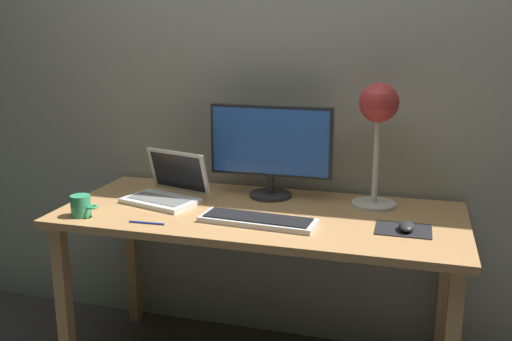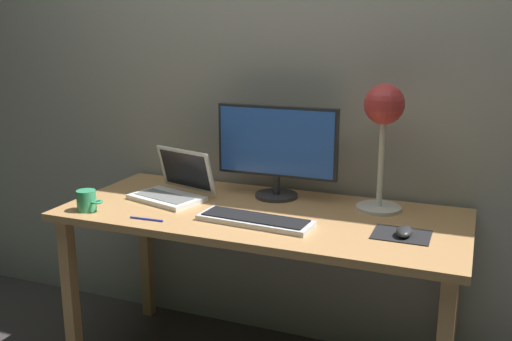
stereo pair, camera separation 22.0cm
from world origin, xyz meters
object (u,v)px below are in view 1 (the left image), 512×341
object	(u,v)px
keyboard_main	(258,220)
desk_lamp	(378,116)
pen	(147,223)
mouse	(407,226)
coffee_mug	(81,206)
laptop	(169,187)
monitor	(271,146)

from	to	relation	value
keyboard_main	desk_lamp	size ratio (longest dim) A/B	0.89
keyboard_main	pen	xyz separation A→B (m)	(-0.40, -0.12, -0.01)
mouse	desk_lamp	bearing A→B (deg)	116.30
coffee_mug	pen	bearing A→B (deg)	-2.46
laptop	mouse	size ratio (longest dim) A/B	3.73
desk_lamp	pen	distance (m)	0.99
laptop	desk_lamp	size ratio (longest dim) A/B	0.71
desk_lamp	coffee_mug	bearing A→B (deg)	-157.62
pen	coffee_mug	bearing A→B (deg)	177.54
monitor	keyboard_main	size ratio (longest dim) A/B	1.18
laptop	desk_lamp	distance (m)	0.91
desk_lamp	monitor	bearing A→B (deg)	178.42
desk_lamp	coffee_mug	xyz separation A→B (m)	(-1.08, -0.45, -0.33)
pen	mouse	bearing A→B (deg)	10.81
laptop	desk_lamp	xyz separation A→B (m)	(0.85, 0.15, 0.31)
coffee_mug	pen	distance (m)	0.29
mouse	monitor	bearing A→B (deg)	153.38
monitor	mouse	bearing A→B (deg)	-26.62
laptop	mouse	world-z (taller)	laptop
keyboard_main	pen	size ratio (longest dim) A/B	3.20
monitor	desk_lamp	size ratio (longest dim) A/B	1.05
keyboard_main	mouse	distance (m)	0.54
keyboard_main	mouse	xyz separation A→B (m)	(0.54, 0.06, 0.01)
laptop	pen	bearing A→B (deg)	-81.73
desk_lamp	pen	world-z (taller)	desk_lamp
monitor	laptop	world-z (taller)	monitor
desk_lamp	mouse	world-z (taller)	desk_lamp
desk_lamp	mouse	bearing A→B (deg)	-63.70
keyboard_main	mouse	world-z (taller)	mouse
desk_lamp	mouse	distance (m)	0.47
monitor	pen	distance (m)	0.63
monitor	laptop	xyz separation A→B (m)	(-0.40, -0.16, -0.17)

